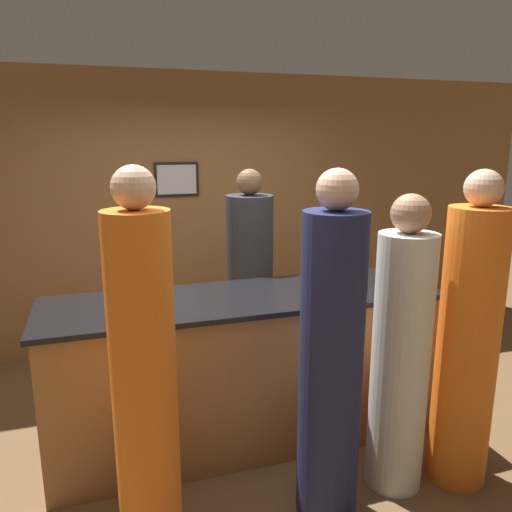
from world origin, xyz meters
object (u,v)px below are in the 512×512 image
(bartender, at_px, (250,289))
(guest_1, at_px, (331,362))
(wine_bottle_0, at_px, (157,290))
(wine_bottle_2, at_px, (414,278))
(guest_3, at_px, (468,343))
(guest_0, at_px, (401,356))
(wine_bottle_1, at_px, (381,270))
(guest_2, at_px, (144,379))

(bartender, distance_m, guest_1, 1.63)
(bartender, xyz_separation_m, wine_bottle_0, (-0.88, -0.83, 0.32))
(bartender, distance_m, wine_bottle_2, 1.45)
(wine_bottle_0, xyz_separation_m, wine_bottle_2, (1.70, -0.31, 0.02))
(guest_1, bearing_deg, bartender, 89.04)
(guest_3, bearing_deg, guest_1, -179.75)
(guest_3, height_order, wine_bottle_2, guest_3)
(guest_0, distance_m, guest_1, 0.52)
(wine_bottle_0, relative_size, wine_bottle_2, 0.86)
(guest_3, bearing_deg, wine_bottle_0, 155.91)
(guest_3, bearing_deg, wine_bottle_1, 102.57)
(guest_1, bearing_deg, wine_bottle_1, 44.70)
(guest_3, xyz_separation_m, wine_bottle_0, (-1.77, 0.79, 0.27))
(guest_2, bearing_deg, guest_0, 0.64)
(wine_bottle_2, bearing_deg, guest_1, -150.37)
(bartender, bearing_deg, wine_bottle_1, 129.81)
(guest_3, xyz_separation_m, wine_bottle_2, (-0.07, 0.48, 0.29))
(bartender, bearing_deg, wine_bottle_0, 43.53)
(guest_0, bearing_deg, guest_3, -10.60)
(guest_3, bearing_deg, bartender, 118.94)
(guest_1, distance_m, guest_3, 0.93)
(wine_bottle_0, height_order, wine_bottle_2, wine_bottle_2)
(wine_bottle_0, bearing_deg, guest_1, -43.22)
(bartender, relative_size, guest_1, 0.95)
(guest_2, height_order, wine_bottle_2, guest_2)
(bartender, bearing_deg, guest_1, 89.04)
(guest_2, height_order, wine_bottle_1, guest_2)
(wine_bottle_2, bearing_deg, bartender, 125.73)
(bartender, distance_m, wine_bottle_1, 1.19)
(guest_3, distance_m, wine_bottle_1, 0.82)
(guest_0, xyz_separation_m, guest_3, (0.42, -0.08, 0.06))
(guest_1, relative_size, wine_bottle_1, 6.29)
(guest_2, relative_size, wine_bottle_0, 7.34)
(guest_2, xyz_separation_m, wine_bottle_1, (1.77, 0.69, 0.26))
(bartender, bearing_deg, guest_2, 56.37)
(guest_2, bearing_deg, guest_3, -1.81)
(guest_1, xyz_separation_m, wine_bottle_0, (-0.85, 0.80, 0.26))
(guest_3, bearing_deg, guest_0, 169.40)
(bartender, xyz_separation_m, guest_2, (-1.04, -1.56, 0.07))
(wine_bottle_2, bearing_deg, wine_bottle_1, 108.97)
(guest_1, xyz_separation_m, guest_2, (-1.01, 0.07, 0.02))
(wine_bottle_2, bearing_deg, guest_0, -130.46)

